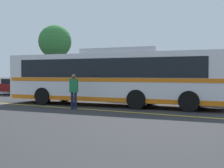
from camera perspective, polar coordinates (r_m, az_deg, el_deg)
ground_plane at (r=18.24m, az=-2.79°, el=-3.79°), size 220.00×220.00×0.00m
lane_strip_0 at (r=15.83m, az=-4.05°, el=-4.65°), size 32.52×0.20×0.01m
curb_strip at (r=22.21m, az=6.69°, el=-2.59°), size 40.52×0.36×0.15m
transit_bus at (r=17.58m, az=0.04°, el=1.43°), size 13.00×3.89×3.19m
parked_car_0 at (r=28.20m, az=-17.32°, el=-0.42°), size 4.04×2.05×1.37m
parked_car_1 at (r=24.78m, az=-9.57°, el=-0.59°), size 3.98×1.91×1.46m
parked_car_2 at (r=21.07m, az=3.19°, el=-1.19°), size 4.72×2.27×1.31m
pedestrian_0 at (r=15.95m, az=-7.01°, el=-0.95°), size 0.47×0.38×1.78m
tree_0 at (r=30.84m, az=-10.38°, el=7.60°), size 3.19×3.19×6.51m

